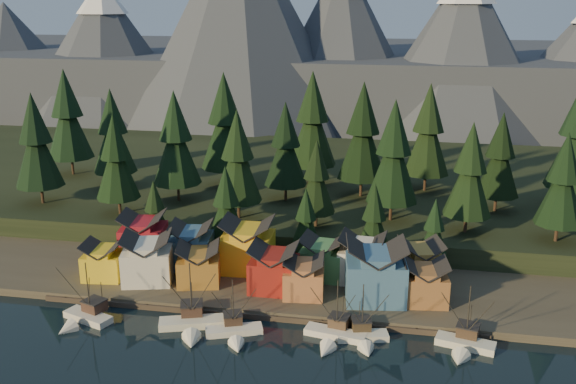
% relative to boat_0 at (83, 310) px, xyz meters
% --- Properties ---
extents(ground, '(500.00, 500.00, 0.00)m').
position_rel_boat_0_xyz_m(ground, '(29.03, -8.18, -2.37)').
color(ground, black).
rests_on(ground, ground).
extents(shore_strip, '(400.00, 50.00, 1.50)m').
position_rel_boat_0_xyz_m(shore_strip, '(29.03, 31.82, -1.62)').
color(shore_strip, '#3E382D').
rests_on(shore_strip, ground).
extents(hillside, '(420.00, 100.00, 6.00)m').
position_rel_boat_0_xyz_m(hillside, '(29.03, 81.82, 0.63)').
color(hillside, black).
rests_on(hillside, ground).
extents(dock, '(80.00, 4.00, 1.00)m').
position_rel_boat_0_xyz_m(dock, '(29.03, 8.32, -1.87)').
color(dock, '#40372E').
rests_on(dock, ground).
extents(mountain_ridge, '(560.00, 190.00, 90.00)m').
position_rel_boat_0_xyz_m(mountain_ridge, '(24.84, 205.41, 23.69)').
color(mountain_ridge, '#464C5A').
rests_on(mountain_ridge, ground).
extents(boat_0, '(9.84, 10.44, 11.90)m').
position_rel_boat_0_xyz_m(boat_0, '(0.00, 0.00, 0.00)').
color(boat_0, beige).
rests_on(boat_0, ground).
extents(boat_2, '(11.95, 12.42, 12.71)m').
position_rel_boat_0_xyz_m(boat_2, '(19.34, 1.07, -0.01)').
color(boat_2, silver).
rests_on(boat_2, ground).
extents(boat_3, '(10.16, 10.54, 10.66)m').
position_rel_boat_0_xyz_m(boat_3, '(27.11, 0.18, -0.41)').
color(boat_3, white).
rests_on(boat_3, ground).
extents(boat_4, '(10.98, 11.62, 11.09)m').
position_rel_boat_0_xyz_m(boat_4, '(43.46, 2.00, -0.38)').
color(boat_4, white).
rests_on(boat_4, ground).
extents(boat_5, '(9.14, 9.65, 10.73)m').
position_rel_boat_0_xyz_m(boat_5, '(48.36, 2.33, -0.27)').
color(boat_5, silver).
rests_on(boat_5, ground).
extents(boat_6, '(10.10, 10.65, 11.77)m').
position_rel_boat_0_xyz_m(boat_6, '(64.45, 2.82, -0.08)').
color(boat_6, beige).
rests_on(boat_6, ground).
extents(house_front_0, '(8.13, 7.78, 7.40)m').
position_rel_boat_0_xyz_m(house_front_0, '(-3.21, 15.15, 3.02)').
color(house_front_0, gold).
rests_on(house_front_0, shore_strip).
extents(house_front_1, '(10.98, 10.71, 9.44)m').
position_rel_boat_0_xyz_m(house_front_1, '(5.82, 15.32, 4.09)').
color(house_front_1, silver).
rests_on(house_front_1, shore_strip).
extents(house_front_2, '(9.54, 9.59, 7.74)m').
position_rel_boat_0_xyz_m(house_front_2, '(15.75, 16.33, 3.20)').
color(house_front_2, '#9D6A28').
rests_on(house_front_2, shore_strip).
extents(house_front_3, '(8.70, 8.30, 8.82)m').
position_rel_boat_0_xyz_m(house_front_3, '(30.52, 16.03, 3.76)').
color(house_front_3, maroon).
rests_on(house_front_3, shore_strip).
extents(house_front_4, '(7.97, 8.49, 7.44)m').
position_rel_boat_0_xyz_m(house_front_4, '(36.41, 14.86, 3.04)').
color(house_front_4, '#AE6A3D').
rests_on(house_front_4, shore_strip).
extents(house_front_5, '(11.78, 10.97, 11.07)m').
position_rel_boat_0_xyz_m(house_front_5, '(49.42, 15.27, 4.94)').
color(house_front_5, '#3B658C').
rests_on(house_front_5, shore_strip).
extents(house_front_6, '(8.75, 8.37, 7.91)m').
position_rel_boat_0_xyz_m(house_front_6, '(58.15, 15.90, 3.29)').
color(house_front_6, '#925F33').
rests_on(house_front_6, shore_strip).
extents(house_back_0, '(10.22, 9.93, 9.78)m').
position_rel_boat_0_xyz_m(house_back_0, '(0.50, 26.17, 4.27)').
color(house_back_0, maroon).
rests_on(house_back_0, shore_strip).
extents(house_back_1, '(9.16, 9.25, 9.17)m').
position_rel_boat_0_xyz_m(house_back_1, '(11.88, 23.60, 3.95)').
color(house_back_1, '#365C80').
rests_on(house_back_1, shore_strip).
extents(house_back_2, '(10.40, 9.61, 10.64)m').
position_rel_boat_0_xyz_m(house_back_2, '(23.48, 24.10, 4.72)').
color(house_back_2, gold).
rests_on(house_back_2, shore_strip).
extents(house_back_3, '(9.01, 8.20, 8.39)m').
position_rel_boat_0_xyz_m(house_back_3, '(38.76, 23.31, 3.54)').
color(house_back_3, '#45804A').
rests_on(house_back_3, shore_strip).
extents(house_back_4, '(9.10, 8.79, 9.28)m').
position_rel_boat_0_xyz_m(house_back_4, '(46.44, 23.09, 4.00)').
color(house_back_4, silver).
rests_on(house_back_4, shore_strip).
extents(house_back_5, '(9.32, 9.39, 8.64)m').
position_rel_boat_0_xyz_m(house_back_5, '(57.52, 23.75, 3.67)').
color(house_back_5, olive).
rests_on(house_back_5, shore_strip).
extents(tree_hill_0, '(11.63, 11.63, 27.09)m').
position_rel_boat_0_xyz_m(tree_hill_0, '(-32.97, 43.82, 18.44)').
color(tree_hill_0, '#332319').
rests_on(tree_hill_0, hillside).
extents(tree_hill_1, '(11.23, 11.23, 26.17)m').
position_rel_boat_0_xyz_m(tree_hill_1, '(-20.97, 59.82, 17.94)').
color(tree_hill_1, '#332319').
rests_on(tree_hill_1, hillside).
extents(tree_hill_2, '(10.07, 10.07, 23.46)m').
position_rel_boat_0_xyz_m(tree_hill_2, '(-10.97, 39.82, 16.45)').
color(tree_hill_2, '#332319').
rests_on(tree_hill_2, hillside).
extents(tree_hill_3, '(11.73, 11.73, 27.33)m').
position_rel_boat_0_xyz_m(tree_hill_3, '(-0.97, 51.82, 18.57)').
color(tree_hill_3, '#332319').
rests_on(tree_hill_3, hillside).
extents(tree_hill_4, '(12.93, 12.93, 30.12)m').
position_rel_boat_0_xyz_m(tree_hill_4, '(7.03, 66.82, 20.10)').
color(tree_hill_4, '#332319').
rests_on(tree_hill_4, hillside).
extents(tree_hill_5, '(10.72, 10.72, 24.97)m').
position_rel_boat_0_xyz_m(tree_hill_5, '(17.03, 41.82, 17.28)').
color(tree_hill_5, '#332319').
rests_on(tree_hill_5, hillside).
extents(tree_hill_6, '(10.55, 10.55, 24.57)m').
position_rel_boat_0_xyz_m(tree_hill_6, '(25.03, 56.82, 17.06)').
color(tree_hill_6, '#332319').
rests_on(tree_hill_6, hillside).
extents(tree_hill_7, '(8.37, 8.37, 19.49)m').
position_rel_boat_0_xyz_m(tree_hill_7, '(35.03, 39.82, 14.28)').
color(tree_hill_7, '#332319').
rests_on(tree_hill_7, hillside).
extents(tree_hill_8, '(12.40, 12.40, 28.90)m').
position_rel_boat_0_xyz_m(tree_hill_8, '(43.03, 63.82, 19.43)').
color(tree_hill_8, '#332319').
rests_on(tree_hill_8, hillside).
extents(tree_hill_9, '(11.79, 11.79, 27.47)m').
position_rel_boat_0_xyz_m(tree_hill_9, '(51.03, 46.82, 18.65)').
color(tree_hill_9, '#332319').
rests_on(tree_hill_9, hillside).
extents(tree_hill_10, '(11.98, 11.98, 27.90)m').
position_rel_boat_0_xyz_m(tree_hill_10, '(59.03, 71.82, 18.88)').
color(tree_hill_10, '#332319').
rests_on(tree_hill_10, hillside).
extents(tree_hill_11, '(10.29, 10.29, 23.97)m').
position_rel_boat_0_xyz_m(tree_hill_11, '(67.03, 41.82, 16.73)').
color(tree_hill_11, '#332319').
rests_on(tree_hill_11, hillside).
extents(tree_hill_12, '(10.07, 10.07, 23.46)m').
position_rel_boat_0_xyz_m(tree_hill_12, '(75.03, 57.82, 16.45)').
color(tree_hill_12, '#332319').
rests_on(tree_hill_12, hillside).
extents(tree_hill_13, '(9.85, 9.85, 22.94)m').
position_rel_boat_0_xyz_m(tree_hill_13, '(85.03, 39.82, 16.17)').
color(tree_hill_13, '#332319').
rests_on(tree_hill_13, hillside).
extents(tree_hill_15, '(12.93, 12.93, 30.12)m').
position_rel_boat_0_xyz_m(tree_hill_15, '(29.03, 73.82, 20.10)').
color(tree_hill_15, '#332319').
rests_on(tree_hill_15, hillside).
extents(tree_hill_16, '(12.77, 12.77, 29.75)m').
position_rel_boat_0_xyz_m(tree_hill_16, '(-38.97, 69.82, 19.89)').
color(tree_hill_16, '#332319').
rests_on(tree_hill_16, hillside).
extents(tree_shore_0, '(6.63, 6.63, 15.43)m').
position_rel_boat_0_xyz_m(tree_shore_0, '(1.03, 31.82, 7.56)').
color(tree_shore_0, '#332319').
rests_on(tree_shore_0, shore_strip).
extents(tree_shore_1, '(8.34, 8.34, 19.44)m').
position_rel_boat_0_xyz_m(tree_shore_1, '(17.03, 31.82, 9.75)').
color(tree_shore_1, '#332319').
rests_on(tree_shore_1, shore_strip).
extents(tree_shore_2, '(6.68, 6.68, 15.56)m').
position_rel_boat_0_xyz_m(tree_shore_2, '(34.03, 31.82, 7.63)').
color(tree_shore_2, '#332319').
rests_on(tree_shore_2, shore_strip).
extents(tree_shore_3, '(7.43, 7.43, 17.31)m').
position_rel_boat_0_xyz_m(tree_shore_3, '(48.03, 31.82, 8.58)').
color(tree_shore_3, '#332319').
rests_on(tree_shore_3, shore_strip).
extents(tree_shore_4, '(6.34, 6.34, 14.76)m').
position_rel_boat_0_xyz_m(tree_shore_4, '(60.03, 31.82, 7.19)').
color(tree_shore_4, '#332319').
rests_on(tree_shore_4, shore_strip).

